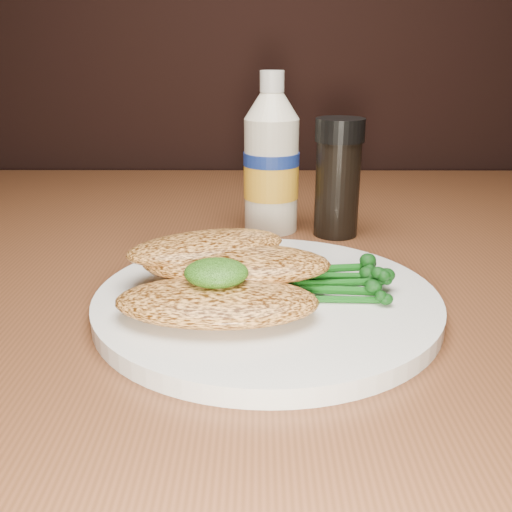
{
  "coord_description": "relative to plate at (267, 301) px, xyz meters",
  "views": [
    {
      "loc": [
        0.06,
        0.48,
        0.95
      ],
      "look_at": [
        0.06,
        0.92,
        0.79
      ],
      "focal_mm": 40.35,
      "sensor_mm": 36.0,
      "label": 1
    }
  ],
  "objects": [
    {
      "name": "plate",
      "position": [
        0.0,
        0.0,
        0.0
      ],
      "size": [
        0.28,
        0.28,
        0.01
      ],
      "primitive_type": "cylinder",
      "color": "white",
      "rests_on": "dining_table"
    },
    {
      "name": "broccolini_bundle",
      "position": [
        0.04,
        0.01,
        0.02
      ],
      "size": [
        0.14,
        0.12,
        0.02
      ],
      "primitive_type": null,
      "rotation": [
        0.0,
        0.0,
        0.22
      ],
      "color": "#125313",
      "rests_on": "plate"
    },
    {
      "name": "chicken_mid",
      "position": [
        -0.03,
        0.01,
        0.03
      ],
      "size": [
        0.16,
        0.08,
        0.02
      ],
      "primitive_type": "ellipsoid",
      "rotation": [
        0.0,
        0.0,
        -0.04
      ],
      "color": "#F6A44E",
      "rests_on": "plate"
    },
    {
      "name": "chicken_front",
      "position": [
        -0.04,
        -0.04,
        0.02
      ],
      "size": [
        0.15,
        0.08,
        0.02
      ],
      "primitive_type": "ellipsoid",
      "rotation": [
        0.0,
        0.0,
        -0.02
      ],
      "color": "#F6A44E",
      "rests_on": "plate"
    },
    {
      "name": "mayo_bottle",
      "position": [
        0.01,
        0.22,
        0.08
      ],
      "size": [
        0.08,
        0.08,
        0.18
      ],
      "primitive_type": null,
      "rotation": [
        0.0,
        0.0,
        -0.24
      ],
      "color": "#EDE4C9",
      "rests_on": "dining_table"
    },
    {
      "name": "chicken_back",
      "position": [
        -0.05,
        0.03,
        0.03
      ],
      "size": [
        0.15,
        0.12,
        0.02
      ],
      "primitive_type": "ellipsoid",
      "rotation": [
        0.0,
        0.0,
        0.39
      ],
      "color": "#F6A44E",
      "rests_on": "plate"
    },
    {
      "name": "pesto_front",
      "position": [
        -0.04,
        -0.03,
        0.04
      ],
      "size": [
        0.05,
        0.05,
        0.02
      ],
      "primitive_type": "ellipsoid",
      "rotation": [
        0.0,
        0.0,
        -0.12
      ],
      "color": "black",
      "rests_on": "chicken_front"
    },
    {
      "name": "pepper_grinder",
      "position": [
        0.08,
        0.2,
        0.06
      ],
      "size": [
        0.07,
        0.07,
        0.13
      ],
      "primitive_type": null,
      "rotation": [
        0.0,
        0.0,
        -0.3
      ],
      "color": "black",
      "rests_on": "dining_table"
    }
  ]
}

